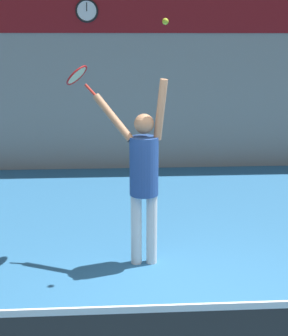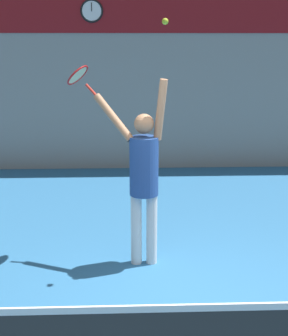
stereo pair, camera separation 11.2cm
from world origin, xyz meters
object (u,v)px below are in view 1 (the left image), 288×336
object	(u,v)px
scoreboard_clock	(87,11)
tennis_player	(143,173)
tennis_racket	(78,76)
tennis_ball	(165,21)

from	to	relation	value
scoreboard_clock	tennis_player	distance (m)	4.95
tennis_player	tennis_racket	world-z (taller)	tennis_racket
tennis_player	tennis_racket	bearing A→B (deg)	151.56
tennis_player	tennis_ball	distance (m)	1.71
scoreboard_clock	tennis_racket	distance (m)	4.13
scoreboard_clock	tennis_racket	size ratio (longest dim) A/B	1.09
tennis_player	tennis_racket	distance (m)	1.38
scoreboard_clock	tennis_player	world-z (taller)	scoreboard_clock
scoreboard_clock	tennis_racket	xyz separation A→B (m)	(0.10, -4.01, -0.98)
tennis_player	tennis_racket	xyz separation A→B (m)	(-0.76, 0.41, 1.09)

